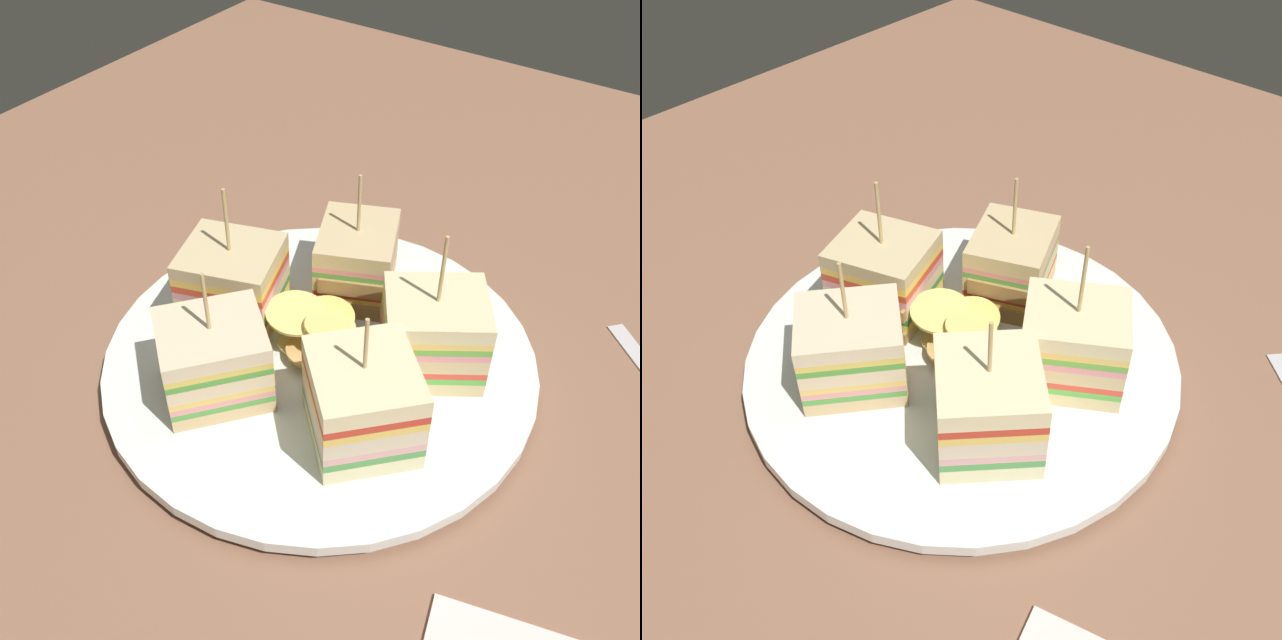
{
  "view_description": "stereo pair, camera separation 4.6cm",
  "coord_description": "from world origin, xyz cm",
  "views": [
    {
      "loc": [
        27.9,
        19.08,
        35.69
      ],
      "look_at": [
        0.0,
        0.0,
        4.51
      ],
      "focal_mm": 40.57,
      "sensor_mm": 36.0,
      "label": 1
    },
    {
      "loc": [
        25.06,
        22.68,
        35.69
      ],
      "look_at": [
        0.0,
        0.0,
        4.51
      ],
      "focal_mm": 40.57,
      "sensor_mm": 36.0,
      "label": 2
    }
  ],
  "objects": [
    {
      "name": "chip_pile",
      "position": [
        -0.35,
        -0.49,
        3.19
      ],
      "size": [
        6.74,
        6.94,
        3.33
      ],
      "color": "#E3D27F",
      "rests_on": "plate"
    },
    {
      "name": "sandwich_wedge_2",
      "position": [
        4.2,
        5.8,
        4.38
      ],
      "size": [
        8.6,
        8.61,
        9.31
      ],
      "rotation": [
        0.0,
        0.0,
        10.22
      ],
      "color": "beige",
      "rests_on": "plate"
    },
    {
      "name": "plate",
      "position": [
        0.0,
        0.0,
        0.91
      ],
      "size": [
        28.57,
        28.57,
        1.51
      ],
      "color": "white",
      "rests_on": "ground_plane"
    },
    {
      "name": "sandwich_wedge_1",
      "position": [
        6.27,
        -3.48,
        4.17
      ],
      "size": [
        8.43,
        8.32,
        9.41
      ],
      "rotation": [
        0.0,
        0.0,
        8.73
      ],
      "color": "#DAB67F",
      "rests_on": "plate"
    },
    {
      "name": "sandwich_wedge_4",
      "position": [
        -6.97,
        -1.61,
        4.09
      ],
      "size": [
        7.9,
        7.31,
        9.5
      ],
      "rotation": [
        0.0,
        0.0,
        12.98
      ],
      "color": "#E0B97F",
      "rests_on": "plate"
    },
    {
      "name": "sandwich_wedge_3",
      "position": [
        -3.12,
        6.45,
        4.29
      ],
      "size": [
        8.04,
        8.3,
        10.31
      ],
      "rotation": [
        0.0,
        0.0,
        11.57
      ],
      "color": "#D7C188",
      "rests_on": "plate"
    },
    {
      "name": "sandwich_wedge_0",
      "position": [
        0.4,
        -7.16,
        4.25
      ],
      "size": [
        7.46,
        7.85,
        10.14
      ],
      "rotation": [
        0.0,
        0.0,
        8.18
      ],
      "color": "#D4C28A",
      "rests_on": "plate"
    },
    {
      "name": "ground_plane",
      "position": [
        0.0,
        0.0,
        -0.9
      ],
      "size": [
        108.0,
        97.45,
        1.8
      ],
      "primitive_type": "cube",
      "color": "#895E46"
    }
  ]
}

